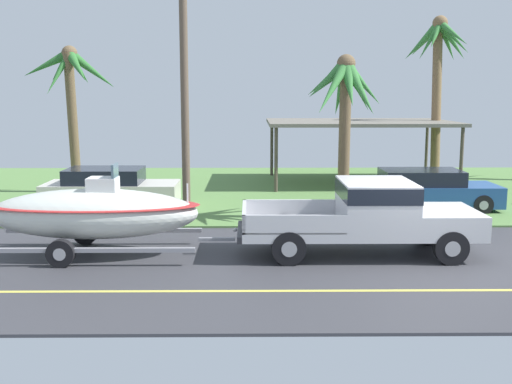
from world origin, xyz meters
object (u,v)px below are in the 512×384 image
Objects in this scene: parked_sedan_near at (426,191)px; carport_awning at (359,123)px; parked_sedan_far at (110,189)px; palm_tree_far_left at (438,58)px; pickup_truck_towing at (374,213)px; utility_pole at (184,69)px; boat_on_trailer at (93,213)px; palm_tree_mid at (71,84)px; palm_tree_near_right at (345,97)px.

carport_awning reaches higher than parked_sedan_near.
parked_sedan_far is at bearing -149.87° from carport_awning.
parked_sedan_far is 0.58× the size of carport_awning.
palm_tree_far_left reaches higher than parked_sedan_near.
parked_sedan_far is at bearing 177.38° from parked_sedan_near.
palm_tree_far_left reaches higher than pickup_truck_towing.
utility_pole is (2.88, -2.45, 3.96)m from parked_sedan_far.
utility_pole is (-7.86, -1.96, 3.96)m from parked_sedan_near.
palm_tree_mid is (-2.99, 9.10, 3.20)m from boat_on_trailer.
parked_sedan_near is 0.92× the size of palm_tree_near_right.
boat_on_trailer is 0.70× the size of utility_pole.
pickup_truck_towing is at bearing -38.03° from parked_sedan_far.
palm_tree_near_right is (-3.07, -1.66, 3.13)m from parked_sedan_near.
parked_sedan_far is 5.05m from palm_tree_mid.
boat_on_trailer is at bearing -126.16° from carport_awning.
parked_sedan_near is 9.02m from utility_pole.
palm_tree_far_left is at bearing 71.68° from parked_sedan_near.
utility_pole is (-4.98, 3.69, 3.61)m from pickup_truck_towing.
palm_tree_mid reaches higher than parked_sedan_far.
boat_on_trailer is 5.49m from utility_pole.
palm_tree_mid is at bearing -168.69° from palm_tree_far_left.
palm_tree_near_right is (6.70, 3.99, 2.75)m from boat_on_trailer.
palm_tree_mid is at bearing 108.18° from boat_on_trailer.
parked_sedan_far is (-7.86, 6.15, -0.35)m from pickup_truck_towing.
palm_tree_near_right is 4.87m from utility_pole.
parked_sedan_far is 8.56m from palm_tree_near_right.
boat_on_trailer is at bearing -134.57° from palm_tree_far_left.
parked_sedan_far is 11.14m from carport_awning.
utility_pole is (-4.79, -0.30, 0.83)m from palm_tree_near_right.
carport_awning is (9.49, 5.51, 1.95)m from parked_sedan_far.
pickup_truck_towing is at bearing -112.53° from palm_tree_far_left.
pickup_truck_towing is 0.76× the size of carport_awning.
utility_pole reaches higher than palm_tree_far_left.
palm_tree_mid is (-12.75, 3.44, 3.57)m from parked_sedan_near.
carport_awning is 1.54× the size of palm_tree_near_right.
boat_on_trailer is at bearing -149.93° from parked_sedan_near.
palm_tree_near_right reaches higher than parked_sedan_far.
palm_tree_mid is at bearing 164.90° from parked_sedan_near.
pickup_truck_towing reaches higher than parked_sedan_far.
palm_tree_near_right is at bearing -122.73° from palm_tree_far_left.
palm_tree_mid is (-2.01, 2.95, 3.57)m from parked_sedan_far.
parked_sedan_near is at bearing -78.22° from carport_awning.
utility_pole is at bearing -176.46° from palm_tree_near_right.
carport_awning is at bearing 82.02° from pickup_truck_towing.
parked_sedan_near is 0.65× the size of palm_tree_far_left.
parked_sedan_far is (-0.97, 6.15, -0.37)m from boat_on_trailer.
palm_tree_mid reaches higher than carport_awning.
palm_tree_far_left is (11.89, 12.07, 4.36)m from boat_on_trailer.
pickup_truck_towing is 1.31× the size of parked_sedan_far.
carport_awning is at bearing 12.53° from palm_tree_mid.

